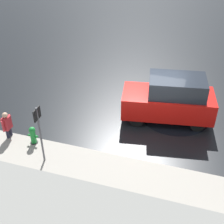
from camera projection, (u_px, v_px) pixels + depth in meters
ground_plane at (150, 121)px, 13.83m from camera, size 60.00×60.00×0.00m
kerb_strip at (125, 190)px, 10.52m from camera, size 24.00×3.20×0.04m
moving_hatchback at (170, 99)px, 13.39m from camera, size 4.13×2.33×2.06m
fire_hydrant at (33, 136)px, 12.33m from camera, size 0.42×0.31×0.80m
pedestrian at (7, 124)px, 12.50m from camera, size 0.26×0.57×1.22m
metal_railing at (137, 204)px, 9.19m from camera, size 9.11×0.04×1.05m
sign_post at (39, 128)px, 10.83m from camera, size 0.07×0.44×2.40m
puddle_patch at (175, 115)px, 14.19m from camera, size 3.15×3.15×0.01m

